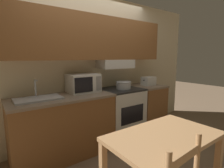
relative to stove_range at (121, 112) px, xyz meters
The scene contains 10 objects.
ground_plane 0.71m from the stove_range, 143.30° to the left, with size 16.00×16.00×0.00m, color #7F664C.
wall_back 1.17m from the stove_range, 148.85° to the left, with size 5.17×0.38×2.55m.
lower_counter_main 1.10m from the stove_range, behind, with size 1.47×0.68×0.90m.
lower_counter_right_stub 0.66m from the stove_range, ahead, with size 0.60×0.68×0.90m.
stove_range is the anchor object (origin of this frame).
cooking_pot 0.53m from the stove_range, 74.83° to the right, with size 0.35×0.27×0.13m.
microwave 0.93m from the stove_range, behind, with size 0.49×0.37×0.30m.
toaster 0.88m from the stove_range, ahead, with size 0.27×0.19×0.17m.
sink_basin 1.50m from the stove_range, behind, with size 0.60×0.35×0.26m.
dining_table 1.67m from the stove_range, 115.11° to the right, with size 1.04×0.63×0.77m.
Camera 1 is at (-1.53, -2.75, 1.47)m, focal length 28.00 mm.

